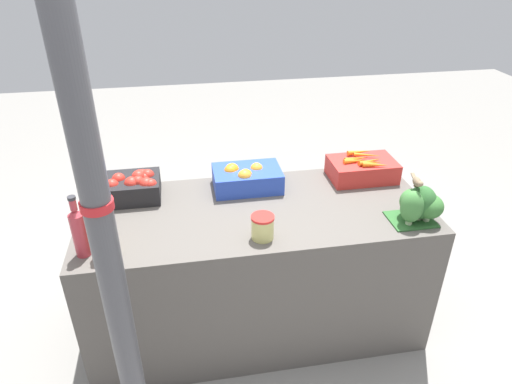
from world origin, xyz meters
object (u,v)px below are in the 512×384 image
apple_crate (128,186)px  sparrow_bird (417,182)px  support_pole (103,236)px  juice_bottle_ruby (79,231)px  pickle_jar (263,227)px  orange_crate (246,178)px  carrot_crate (362,169)px  juice_bottle_golden (103,228)px  broccoli_pile (420,205)px

apple_crate → sparrow_bird: size_ratio=2.73×
support_pole → sparrow_bird: support_pole is taller
juice_bottle_ruby → pickle_jar: size_ratio=2.51×
orange_crate → carrot_crate: size_ratio=1.00×
juice_bottle_golden → orange_crate: bearing=34.0°
juice_bottle_ruby → juice_bottle_golden: size_ratio=0.99×
sparrow_bird → juice_bottle_golden: bearing=-81.2°
support_pole → pickle_jar: support_pole is taller
orange_crate → juice_bottle_golden: bearing=-146.0°
orange_crate → juice_bottle_ruby: size_ratio=1.25×
juice_bottle_ruby → juice_bottle_golden: (0.10, 0.00, 0.00)m
support_pole → broccoli_pile: support_pole is taller
sparrow_bird → pickle_jar: bearing=-80.1°
broccoli_pile → pickle_jar: (-0.78, -0.01, -0.03)m
broccoli_pile → juice_bottle_golden: bearing=180.0°
pickle_jar → support_pole: bearing=-143.4°
support_pole → apple_crate: bearing=91.9°
apple_crate → broccoli_pile: bearing=-18.5°
juice_bottle_ruby → juice_bottle_golden: juice_bottle_golden is taller
support_pole → sparrow_bird: size_ratio=17.48×
broccoli_pile → juice_bottle_golden: size_ratio=0.82×
juice_bottle_golden → pickle_jar: juice_bottle_golden is taller
sparrow_bird → broccoli_pile: bearing=80.5°
broccoli_pile → support_pole: bearing=-161.6°
orange_crate → carrot_crate: (0.68, 0.00, -0.00)m
apple_crate → pickle_jar: 0.80m
support_pole → sparrow_bird: 1.45m
broccoli_pile → juice_bottle_ruby: bearing=180.0°
carrot_crate → sparrow_bird: sparrow_bird is taller
carrot_crate → pickle_jar: size_ratio=3.14×
support_pole → pickle_jar: 0.83m
support_pole → orange_crate: 1.16m
orange_crate → broccoli_pile: size_ratio=1.51×
carrot_crate → sparrow_bird: 0.50m
carrot_crate → sparrow_bird: bearing=-80.9°
support_pole → broccoli_pile: size_ratio=9.67×
support_pole → pickle_jar: bearing=36.6°
orange_crate → broccoli_pile: (0.78, -0.48, 0.03)m
pickle_jar → carrot_crate: bearing=35.8°
carrot_crate → pickle_jar: carrot_crate is taller
support_pole → apple_crate: size_ratio=6.39×
sparrow_bird → carrot_crate: bearing=-162.4°
orange_crate → broccoli_pile: broccoli_pile is taller
carrot_crate → sparrow_bird: size_ratio=2.73×
apple_crate → carrot_crate: apple_crate is taller
carrot_crate → broccoli_pile: bearing=-77.4°
carrot_crate → broccoli_pile: size_ratio=1.51×
broccoli_pile → sparrow_bird: size_ratio=1.81×
carrot_crate → pickle_jar: bearing=-144.2°
juice_bottle_golden → apple_crate: bearing=82.1°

